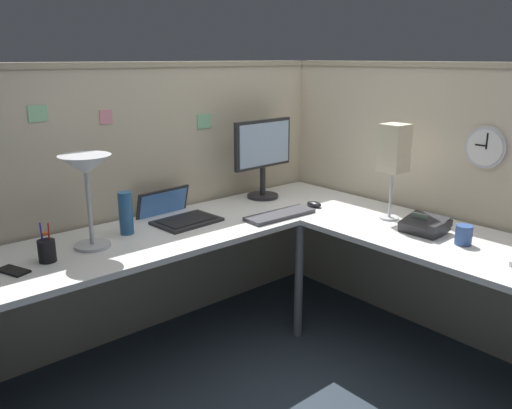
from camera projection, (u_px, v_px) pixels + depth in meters
The scene contains 19 objects.
ground_plane at pixel (298, 355), 2.90m from camera, with size 6.80×6.80×0.00m, color #2D3842.
cubicle_wall_back at pixel (153, 199), 3.08m from camera, with size 2.57×0.12×1.58m.
cubicle_wall_right at pixel (438, 201), 3.04m from camera, with size 0.12×2.37×1.58m.
desk at pixel (287, 259), 2.60m from camera, with size 2.35×2.15×0.73m.
monitor at pixel (263, 153), 3.27m from camera, with size 0.46×0.20×0.50m.
laptop at pixel (176, 215), 2.90m from camera, with size 0.37×0.40×0.22m.
keyboard at pixel (280, 215), 2.95m from camera, with size 0.43×0.14×0.02m, color #38383D.
computer_mouse at pixel (314, 204), 3.14m from camera, with size 0.06×0.10×0.03m, color black.
desk_lamp_dome at pixel (86, 173), 2.38m from camera, with size 0.24×0.24×0.44m.
pen_cup at pixel (47, 250), 2.29m from camera, with size 0.08×0.08×0.18m.
cell_phone at pixel (13, 271), 2.19m from camera, with size 0.07×0.14×0.01m, color black.
thermos_flask at pixel (126, 213), 2.64m from camera, with size 0.07×0.07×0.22m, color #26598C.
office_phone at pixel (426, 226), 2.67m from camera, with size 0.20×0.21×0.11m.
desk_lamp_paper at pixel (394, 151), 2.81m from camera, with size 0.13×0.13×0.53m.
coffee_mug at pixel (464, 235), 2.50m from camera, with size 0.08×0.08×0.10m, color #2D4C8C.
wall_clock at pixel (486, 147), 2.71m from camera, with size 0.04×0.22×0.22m.
pinned_note_leftmost at pixel (38, 113), 2.50m from camera, with size 0.09×0.00×0.08m, color #8CCC99.
pinned_note_middle at pixel (106, 117), 2.73m from camera, with size 0.07×0.00×0.07m, color pink.
pinned_note_rightmost at pixel (204, 121), 3.15m from camera, with size 0.11×0.00×0.09m, color #8CCC99.
Camera 1 is at (-1.85, -1.78, 1.60)m, focal length 36.47 mm.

